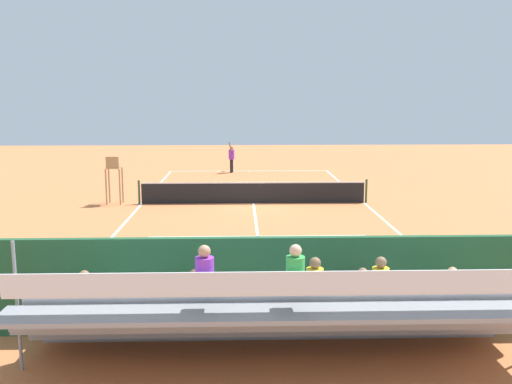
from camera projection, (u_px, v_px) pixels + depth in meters
name	position (u px, v px, depth m)	size (l,w,h in m)	color
ground_plane	(253.00, 203.00, 25.42)	(60.00, 60.00, 0.00)	#D17542
court_line_markings	(253.00, 203.00, 25.46)	(10.10, 22.20, 0.01)	white
tennis_net	(253.00, 192.00, 25.34)	(10.30, 0.10, 1.07)	black
backdrop_wall	(271.00, 285.00, 11.46)	(18.00, 0.16, 2.00)	#235633
bleacher_stand	(276.00, 313.00, 10.16)	(9.06, 2.40, 2.48)	gray
umpire_chair	(114.00, 175.00, 25.05)	(0.67, 0.67, 2.14)	#A88456
courtside_bench	(387.00, 292.00, 12.33)	(1.80, 0.40, 0.93)	#234C2D
equipment_bag	(289.00, 312.00, 12.20)	(0.90, 0.36, 0.36)	black
tennis_player	(231.00, 156.00, 35.31)	(0.45, 0.56, 1.93)	black
tennis_racket	(219.00, 172.00, 35.70)	(0.59, 0.39, 0.03)	black
tennis_ball_near	(263.00, 174.00, 34.57)	(0.07, 0.07, 0.07)	#CCDB33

